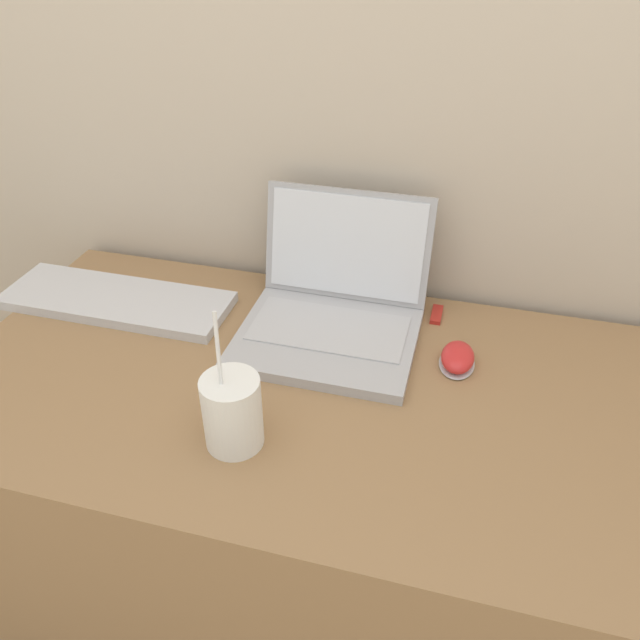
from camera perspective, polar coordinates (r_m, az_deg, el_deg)
name	(u,v)px	position (r m, az deg, el deg)	size (l,w,h in m)	color
desk	(326,521)	(1.30, 0.53, -17.94)	(1.30, 0.65, 0.70)	#936D47
laptop	(333,308)	(1.15, 1.22, 1.14)	(0.32, 0.31, 0.23)	#ADADB2
drink_cup	(232,411)	(0.92, -8.03, -8.24)	(0.09, 0.09, 0.22)	white
computer_mouse	(458,358)	(1.11, 12.46, -3.42)	(0.06, 0.09, 0.03)	#B2B2B7
external_keyboard	(117,300)	(1.30, -18.10, 1.72)	(0.45, 0.16, 0.02)	silver
usb_stick	(437,315)	(1.23, 10.62, 0.50)	(0.02, 0.06, 0.01)	#B2261E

